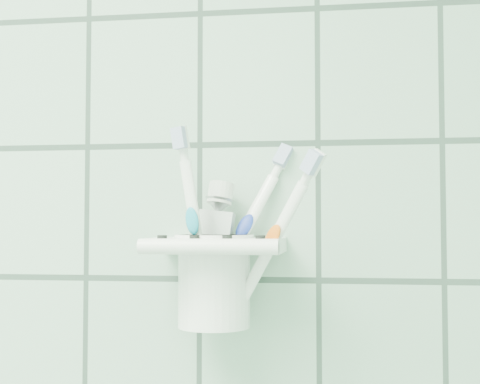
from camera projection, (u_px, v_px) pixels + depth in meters
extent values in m
cube|color=white|center=(224.00, 254.00, 0.70)|extent=(0.05, 0.02, 0.04)
cube|color=white|center=(217.00, 245.00, 0.66)|extent=(0.13, 0.10, 0.01)
cylinder|color=white|center=(208.00, 247.00, 0.61)|extent=(0.13, 0.01, 0.01)
cylinder|color=black|center=(162.00, 237.00, 0.63)|extent=(0.01, 0.01, 0.00)
cylinder|color=black|center=(194.00, 237.00, 0.63)|extent=(0.01, 0.01, 0.00)
cylinder|color=black|center=(227.00, 237.00, 0.62)|extent=(0.01, 0.01, 0.00)
cylinder|color=black|center=(260.00, 238.00, 0.62)|extent=(0.01, 0.01, 0.00)
cylinder|color=white|center=(214.00, 281.00, 0.66)|extent=(0.07, 0.07, 0.09)
cylinder|color=white|center=(214.00, 238.00, 0.67)|extent=(0.08, 0.08, 0.01)
cylinder|color=black|center=(214.00, 237.00, 0.67)|extent=(0.06, 0.06, 0.00)
cylinder|color=white|center=(210.00, 239.00, 0.65)|extent=(0.04, 0.02, 0.16)
cylinder|color=white|center=(210.00, 150.00, 0.66)|extent=(0.01, 0.01, 0.02)
cube|color=silver|center=(209.00, 135.00, 0.65)|extent=(0.02, 0.01, 0.02)
cube|color=white|center=(210.00, 136.00, 0.66)|extent=(0.02, 0.01, 0.02)
ellipsoid|color=teal|center=(209.00, 219.00, 0.65)|extent=(0.02, 0.01, 0.03)
cylinder|color=white|center=(197.00, 234.00, 0.66)|extent=(0.08, 0.06, 0.15)
cylinder|color=white|center=(198.00, 141.00, 0.67)|extent=(0.02, 0.02, 0.03)
cube|color=silver|center=(197.00, 127.00, 0.66)|extent=(0.02, 0.02, 0.03)
cube|color=white|center=(198.00, 128.00, 0.67)|extent=(0.02, 0.01, 0.03)
ellipsoid|color=#1E38A5|center=(196.00, 214.00, 0.66)|extent=(0.03, 0.02, 0.03)
cylinder|color=white|center=(233.00, 239.00, 0.66)|extent=(0.09, 0.06, 0.14)
cylinder|color=white|center=(233.00, 152.00, 0.67)|extent=(0.02, 0.02, 0.02)
cube|color=silver|center=(232.00, 138.00, 0.66)|extent=(0.02, 0.02, 0.02)
cube|color=white|center=(233.00, 139.00, 0.67)|extent=(0.02, 0.02, 0.03)
ellipsoid|color=orange|center=(232.00, 220.00, 0.66)|extent=(0.02, 0.02, 0.03)
cube|color=silver|center=(202.00, 262.00, 0.67)|extent=(0.05, 0.03, 0.11)
cube|color=silver|center=(201.00, 313.00, 0.66)|extent=(0.04, 0.01, 0.01)
cone|color=silver|center=(202.00, 204.00, 0.67)|extent=(0.03, 0.04, 0.02)
cylinder|color=white|center=(202.00, 190.00, 0.67)|extent=(0.03, 0.03, 0.03)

